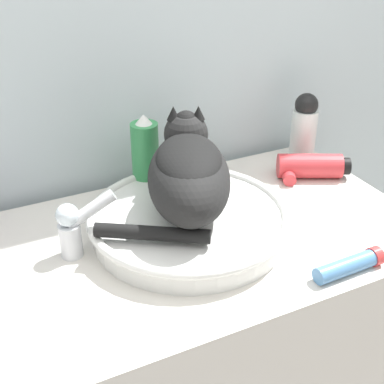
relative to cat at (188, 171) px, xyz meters
name	(u,v)px	position (x,y,z in m)	size (l,w,h in m)	color
wall_back	(114,53)	(-0.04, 0.31, 0.17)	(8.00, 0.05, 2.40)	silver
sink_basin	(189,221)	(0.00, -0.01, -0.11)	(0.42, 0.42, 0.06)	silver
cat	(188,171)	(0.00, 0.00, 0.00)	(0.34, 0.33, 0.18)	black
faucet	(74,226)	(-0.23, 0.02, -0.08)	(0.12, 0.05, 0.13)	silver
spray_bottle_trigger	(145,158)	(-0.02, 0.19, -0.05)	(0.06, 0.06, 0.20)	#338C4C
lotion_bottle_white	(304,127)	(0.43, 0.19, -0.05)	(0.07, 0.07, 0.18)	silver
cream_tube	(350,265)	(0.21, -0.26, -0.13)	(0.15, 0.04, 0.04)	#4C7FB2
hair_dryer	(308,167)	(0.38, 0.09, -0.11)	(0.18, 0.14, 0.06)	#C63338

